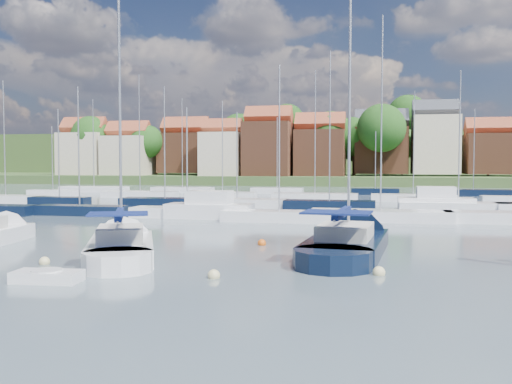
# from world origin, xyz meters

# --- Properties ---
(ground) EXTENTS (260.00, 260.00, 0.00)m
(ground) POSITION_xyz_m (0.00, 40.00, 0.00)
(ground) COLOR #465360
(ground) RESTS_ON ground
(sailboat_centre) EXTENTS (7.06, 11.43, 15.19)m
(sailboat_centre) POSITION_xyz_m (-4.59, 2.10, 0.36)
(sailboat_centre) COLOR silver
(sailboat_centre) RESTS_ON ground
(sailboat_navy) EXTENTS (4.66, 13.44, 18.18)m
(sailboat_navy) POSITION_xyz_m (6.59, 5.96, 0.35)
(sailboat_navy) COLOR black
(sailboat_navy) RESTS_ON ground
(tender) EXTENTS (2.63, 1.37, 0.55)m
(tender) POSITION_xyz_m (-4.42, -4.87, 0.21)
(tender) COLOR silver
(tender) RESTS_ON ground
(buoy_c) EXTENTS (0.48, 0.48, 0.48)m
(buoy_c) POSITION_xyz_m (-6.68, -1.45, 0.00)
(buoy_c) COLOR beige
(buoy_c) RESTS_ON ground
(buoy_d) EXTENTS (0.49, 0.49, 0.49)m
(buoy_d) POSITION_xyz_m (1.59, -2.87, 0.00)
(buoy_d) COLOR beige
(buoy_d) RESTS_ON ground
(buoy_e) EXTENTS (0.47, 0.47, 0.47)m
(buoy_e) POSITION_xyz_m (1.72, 6.28, 0.00)
(buoy_e) COLOR #D85914
(buoy_e) RESTS_ON ground
(buoy_f) EXTENTS (0.52, 0.52, 0.52)m
(buoy_f) POSITION_xyz_m (7.96, -0.91, 0.00)
(buoy_f) COLOR beige
(buoy_f) RESTS_ON ground
(marina_field) EXTENTS (79.62, 41.41, 15.93)m
(marina_field) POSITION_xyz_m (1.91, 35.15, 0.43)
(marina_field) COLOR silver
(marina_field) RESTS_ON ground
(far_shore_town) EXTENTS (212.46, 90.00, 22.27)m
(far_shore_town) POSITION_xyz_m (2.23, 132.67, 4.61)
(far_shore_town) COLOR #405329
(far_shore_town) RESTS_ON ground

